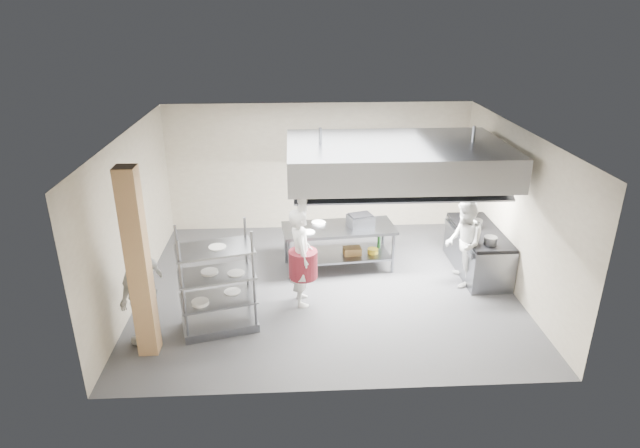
{
  "coord_description": "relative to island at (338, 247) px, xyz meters",
  "views": [
    {
      "loc": [
        -0.62,
        -9.05,
        5.05
      ],
      "look_at": [
        -0.12,
        0.2,
        1.22
      ],
      "focal_mm": 30.0,
      "sensor_mm": 36.0,
      "label": 1
    }
  ],
  "objects": [
    {
      "name": "exhaust_hood",
      "position": [
        1.01,
        -0.38,
        1.94
      ],
      "size": [
        4.0,
        2.5,
        0.6
      ],
      "primitive_type": "cube",
      "color": "slate",
      "rests_on": "ceiling"
    },
    {
      "name": "column",
      "position": [
        -3.19,
        -2.68,
        1.04
      ],
      "size": [
        0.3,
        0.3,
        3.0
      ],
      "primitive_type": "cube",
      "color": "tan",
      "rests_on": "floor"
    },
    {
      "name": "pass_rack",
      "position": [
        -2.17,
        -2.1,
        0.45
      ],
      "size": [
        1.35,
        0.99,
        1.82
      ],
      "primitive_type": null,
      "rotation": [
        0.0,
        0.0,
        0.25
      ],
      "color": "gray",
      "rests_on": "floor"
    },
    {
      "name": "floor",
      "position": [
        -0.29,
        -0.78,
        -0.46
      ],
      "size": [
        7.0,
        7.0,
        0.0
      ],
      "primitive_type": "plane",
      "color": "#363639",
      "rests_on": "ground"
    },
    {
      "name": "hood_strip_a",
      "position": [
        0.11,
        -0.38,
        1.62
      ],
      "size": [
        1.6,
        0.12,
        0.04
      ],
      "primitive_type": "cube",
      "color": "white",
      "rests_on": "exhaust_hood"
    },
    {
      "name": "range_top",
      "position": [
        2.79,
        -0.28,
        0.41
      ],
      "size": [
        0.78,
        1.96,
        0.06
      ],
      "primitive_type": "cube",
      "color": "black",
      "rests_on": "cooking_range"
    },
    {
      "name": "cooking_range",
      "position": [
        2.79,
        -0.28,
        -0.04
      ],
      "size": [
        0.8,
        2.0,
        0.84
      ],
      "primitive_type": "cube",
      "color": "slate",
      "rests_on": "floor"
    },
    {
      "name": "griddle",
      "position": [
        0.43,
        -0.0,
        0.57
      ],
      "size": [
        0.57,
        0.5,
        0.24
      ],
      "primitive_type": "cube",
      "rotation": [
        0.0,
        0.0,
        0.29
      ],
      "color": "slate",
      "rests_on": "island_worktop"
    },
    {
      "name": "chef_plating",
      "position": [
        -3.29,
        -2.38,
        0.46
      ],
      "size": [
        0.76,
        1.16,
        1.84
      ],
      "primitive_type": "imported",
      "rotation": [
        0.0,
        0.0,
        -1.88
      ],
      "color": "white",
      "rests_on": "floor"
    },
    {
      "name": "wicker_basket",
      "position": [
        0.28,
        -0.06,
        -0.06
      ],
      "size": [
        0.37,
        0.28,
        0.15
      ],
      "primitive_type": "cube",
      "rotation": [
        0.0,
        0.0,
        0.1
      ],
      "color": "olive",
      "rests_on": "island_undershelf"
    },
    {
      "name": "island",
      "position": [
        0.0,
        0.0,
        0.0
      ],
      "size": [
        2.32,
        1.14,
        0.91
      ],
      "primitive_type": null,
      "rotation": [
        0.0,
        0.0,
        0.1
      ],
      "color": "gray",
      "rests_on": "floor"
    },
    {
      "name": "chef_line",
      "position": [
        2.31,
        -0.79,
        0.39
      ],
      "size": [
        0.77,
        0.92,
        1.7
      ],
      "primitive_type": "imported",
      "rotation": [
        0.0,
        0.0,
        -1.73
      ],
      "color": "silver",
      "rests_on": "floor"
    },
    {
      "name": "island_worktop",
      "position": [
        0.0,
        0.0,
        0.42
      ],
      "size": [
        2.32,
        1.14,
        0.06
      ],
      "primitive_type": "cube",
      "rotation": [
        0.0,
        0.0,
        0.1
      ],
      "color": "slate",
      "rests_on": "island"
    },
    {
      "name": "stockpot",
      "position": [
        2.72,
        -0.19,
        0.53
      ],
      "size": [
        0.26,
        0.26,
        0.18
      ],
      "primitive_type": "cylinder",
      "color": "gray",
      "rests_on": "range_top"
    },
    {
      "name": "hood_strip_b",
      "position": [
        1.91,
        -0.38,
        1.62
      ],
      "size": [
        1.6,
        0.12,
        0.04
      ],
      "primitive_type": "cube",
      "color": "white",
      "rests_on": "exhaust_hood"
    },
    {
      "name": "wall_left",
      "position": [
        -3.79,
        -0.78,
        1.04
      ],
      "size": [
        0.0,
        6.0,
        6.0
      ],
      "primitive_type": "plane",
      "rotation": [
        1.57,
        0.0,
        1.57
      ],
      "color": "tan",
      "rests_on": "ground"
    },
    {
      "name": "ceiling",
      "position": [
        -0.29,
        -0.78,
        2.54
      ],
      "size": [
        7.0,
        7.0,
        0.0
      ],
      "primitive_type": "plane",
      "rotation": [
        3.14,
        0.0,
        0.0
      ],
      "color": "silver",
      "rests_on": "wall_back"
    },
    {
      "name": "wall_shelf",
      "position": [
        1.51,
        2.06,
        1.04
      ],
      "size": [
        1.5,
        0.28,
        0.04
      ],
      "primitive_type": "cube",
      "color": "slate",
      "rests_on": "wall_back"
    },
    {
      "name": "chef_head",
      "position": [
        -0.79,
        -1.34,
        0.45
      ],
      "size": [
        0.51,
        0.71,
        1.82
      ],
      "primitive_type": "imported",
      "rotation": [
        0.0,
        0.0,
        1.68
      ],
      "color": "white",
      "rests_on": "floor"
    },
    {
      "name": "wall_back",
      "position": [
        -0.29,
        2.22,
        1.04
      ],
      "size": [
        7.0,
        0.0,
        7.0
      ],
      "primitive_type": "plane",
      "rotation": [
        1.57,
        0.0,
        0.0
      ],
      "color": "tan",
      "rests_on": "ground"
    },
    {
      "name": "plate_stack",
      "position": [
        -2.17,
        -2.1,
        0.13
      ],
      "size": [
        0.28,
        0.28,
        0.05
      ],
      "primitive_type": "cylinder",
      "color": "white",
      "rests_on": "pass_rack"
    },
    {
      "name": "island_undershelf",
      "position": [
        0.0,
        0.0,
        -0.16
      ],
      "size": [
        2.13,
        1.03,
        0.04
      ],
      "primitive_type": "cube",
      "rotation": [
        0.0,
        0.0,
        0.1
      ],
      "color": "slate",
      "rests_on": "island"
    },
    {
      "name": "wall_right",
      "position": [
        3.21,
        -0.78,
        1.04
      ],
      "size": [
        0.0,
        6.0,
        6.0
      ],
      "primitive_type": "plane",
      "rotation": [
        1.57,
        0.0,
        -1.57
      ],
      "color": "tan",
      "rests_on": "ground"
    }
  ]
}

